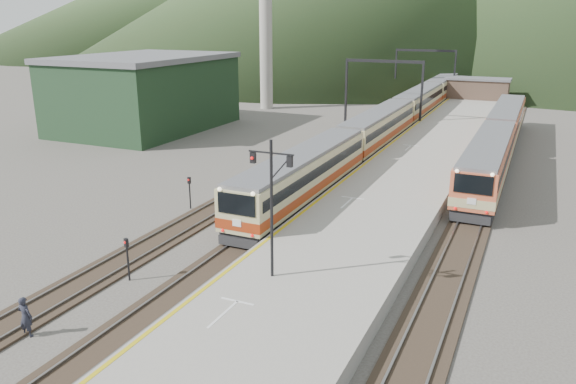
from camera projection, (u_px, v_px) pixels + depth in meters
The scene contains 16 objects.
track_main at pixel (369, 154), 54.55m from camera, with size 2.60×200.00×0.23m.
track_far at pixel (321, 149), 56.51m from camera, with size 2.60×200.00×0.23m.
track_second at pixel (493, 166), 50.03m from camera, with size 2.60×200.00×0.23m.
platform at pixel (423, 160), 50.48m from camera, with size 8.00×100.00×1.00m, color gray.
gantry_near at pixel (383, 80), 67.08m from camera, with size 9.55×0.25×8.00m.
gantry_far at pixel (425, 65), 88.83m from camera, with size 9.55×0.25×8.00m.
warehouse at pixel (145, 92), 66.03m from camera, with size 14.50×20.50×8.60m.
smokestack at pixel (265, 1), 77.90m from camera, with size 1.80×1.80×30.00m, color #9E998E.
station_shed at pixel (477, 88), 84.67m from camera, with size 9.40×4.40×3.10m.
main_train at pixel (401, 114), 65.28m from camera, with size 2.84×78.01×3.47m.
second_train at pixel (498, 139), 51.96m from camera, with size 2.85×38.86×3.48m.
signal_mast at pixel (271, 195), 25.44m from camera, with size 2.20×0.22×6.58m.
short_signal_a at pixel (127, 254), 27.98m from camera, with size 0.27×0.24×2.27m.
short_signal_b at pixel (296, 158), 47.01m from camera, with size 0.27×0.24×2.27m.
short_signal_c at pixel (190, 188), 38.67m from camera, with size 0.26×0.22×2.27m.
worker at pixel (25, 317), 23.19m from camera, with size 0.66×0.43×1.80m, color #21222E.
Camera 1 is at (14.74, -11.71, 12.71)m, focal length 35.00 mm.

